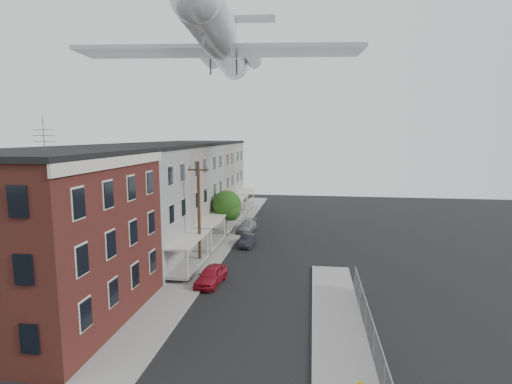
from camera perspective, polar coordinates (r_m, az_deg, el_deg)
sidewalk_left at (r=40.76m, az=-5.51°, el=-7.72°), size 3.00×62.00×0.12m
sidewalk_right at (r=23.03m, az=12.05°, el=-20.93°), size 3.00×26.00×0.12m
curb_left at (r=40.45m, az=-3.50°, el=-7.81°), size 0.15×62.00×0.14m
curb_right at (r=22.96m, az=8.18°, el=-20.89°), size 0.15×26.00×0.14m
corner_building at (r=27.03m, az=-28.15°, el=-5.70°), size 10.31×12.30×12.15m
row_house_a at (r=34.95m, az=-18.93°, el=-2.27°), size 11.98×7.00×10.30m
row_house_b at (r=41.21m, az=-14.54°, el=-0.55°), size 11.98×7.00×10.30m
row_house_c at (r=47.68m, az=-11.33°, el=0.70°), size 11.98×7.00×10.30m
row_house_d at (r=54.29m, az=-8.89°, el=1.66°), size 11.98×7.00×10.30m
row_house_e at (r=60.98m, az=-6.98°, el=2.40°), size 11.98×7.00×10.30m
chainlink_fence at (r=21.88m, az=16.49°, el=-19.96°), size 0.06×18.06×1.90m
utility_pole at (r=34.07m, az=-8.14°, el=-2.94°), size 1.80×0.26×9.00m
street_tree at (r=43.68m, az=-4.08°, el=-2.06°), size 3.22×3.20×5.20m
car_near at (r=30.92m, az=-6.44°, el=-11.75°), size 2.03×4.17×1.37m
car_mid at (r=40.77m, az=-1.16°, el=-6.93°), size 1.35×3.50×1.14m
car_far at (r=46.54m, az=-1.32°, el=-4.94°), size 2.13×4.51×1.27m
airplane at (r=40.50m, az=-4.77°, el=20.34°), size 25.66×29.29×8.45m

